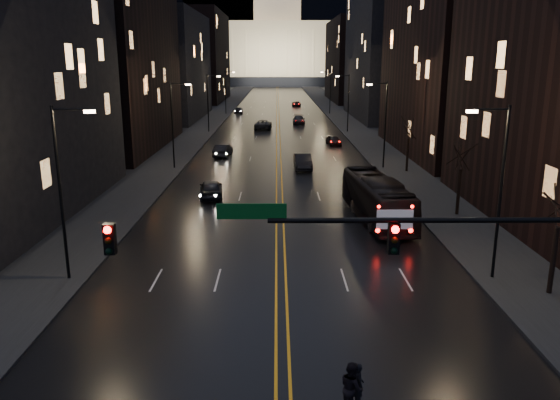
{
  "coord_description": "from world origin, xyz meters",
  "views": [
    {
      "loc": [
        -0.2,
        -16.43,
        11.08
      ],
      "look_at": [
        -0.04,
        11.7,
        3.87
      ],
      "focal_mm": 35.0,
      "sensor_mm": 36.0,
      "label": 1
    }
  ],
  "objects_px": {
    "traffic_signal": "(468,253)",
    "pedestrian_a": "(358,385)",
    "bus": "(377,199)",
    "oncoming_car_a": "(211,189)",
    "receding_car_a": "(303,162)",
    "oncoming_car_b": "(223,150)",
    "pedestrian_b": "(352,387)"
  },
  "relations": [
    {
      "from": "bus",
      "to": "pedestrian_b",
      "type": "distance_m",
      "value": 22.5
    },
    {
      "from": "traffic_signal",
      "to": "receding_car_a",
      "type": "relative_size",
      "value": 3.55
    },
    {
      "from": "bus",
      "to": "oncoming_car_a",
      "type": "relative_size",
      "value": 2.44
    },
    {
      "from": "traffic_signal",
      "to": "oncoming_car_a",
      "type": "bearing_deg",
      "value": 112.76
    },
    {
      "from": "traffic_signal",
      "to": "pedestrian_a",
      "type": "height_order",
      "value": "traffic_signal"
    },
    {
      "from": "receding_car_a",
      "to": "bus",
      "type": "bearing_deg",
      "value": -78.87
    },
    {
      "from": "oncoming_car_b",
      "to": "pedestrian_b",
      "type": "distance_m",
      "value": 49.38
    },
    {
      "from": "receding_car_a",
      "to": "traffic_signal",
      "type": "bearing_deg",
      "value": -87.11
    },
    {
      "from": "bus",
      "to": "pedestrian_a",
      "type": "height_order",
      "value": "bus"
    },
    {
      "from": "oncoming_car_b",
      "to": "pedestrian_b",
      "type": "height_order",
      "value": "pedestrian_b"
    },
    {
      "from": "oncoming_car_b",
      "to": "pedestrian_a",
      "type": "relative_size",
      "value": 2.92
    },
    {
      "from": "traffic_signal",
      "to": "bus",
      "type": "relative_size",
      "value": 1.55
    },
    {
      "from": "bus",
      "to": "pedestrian_b",
      "type": "height_order",
      "value": "bus"
    },
    {
      "from": "receding_car_a",
      "to": "pedestrian_a",
      "type": "bearing_deg",
      "value": -92.06
    },
    {
      "from": "oncoming_car_b",
      "to": "receding_car_a",
      "type": "bearing_deg",
      "value": 146.32
    },
    {
      "from": "receding_car_a",
      "to": "pedestrian_a",
      "type": "distance_m",
      "value": 40.48
    },
    {
      "from": "receding_car_a",
      "to": "pedestrian_b",
      "type": "distance_m",
      "value": 40.82
    },
    {
      "from": "oncoming_car_a",
      "to": "oncoming_car_b",
      "type": "height_order",
      "value": "oncoming_car_a"
    },
    {
      "from": "oncoming_car_a",
      "to": "traffic_signal",
      "type": "bearing_deg",
      "value": 105.63
    },
    {
      "from": "pedestrian_b",
      "to": "oncoming_car_b",
      "type": "bearing_deg",
      "value": -6.1
    },
    {
      "from": "pedestrian_a",
      "to": "pedestrian_b",
      "type": "relative_size",
      "value": 0.86
    },
    {
      "from": "bus",
      "to": "oncoming_car_a",
      "type": "xyz_separation_m",
      "value": [
        -12.58,
        6.62,
        -0.78
      ]
    },
    {
      "from": "receding_car_a",
      "to": "pedestrian_a",
      "type": "relative_size",
      "value": 3.17
    },
    {
      "from": "traffic_signal",
      "to": "oncoming_car_b",
      "type": "xyz_separation_m",
      "value": [
        -12.52,
        47.61,
        -4.36
      ]
    },
    {
      "from": "traffic_signal",
      "to": "oncoming_car_b",
      "type": "distance_m",
      "value": 49.43
    },
    {
      "from": "traffic_signal",
      "to": "oncoming_car_a",
      "type": "height_order",
      "value": "traffic_signal"
    },
    {
      "from": "pedestrian_a",
      "to": "oncoming_car_b",
      "type": "bearing_deg",
      "value": 0.34
    },
    {
      "from": "receding_car_a",
      "to": "oncoming_car_a",
      "type": "bearing_deg",
      "value": -125.84
    },
    {
      "from": "traffic_signal",
      "to": "receding_car_a",
      "type": "height_order",
      "value": "traffic_signal"
    },
    {
      "from": "pedestrian_b",
      "to": "receding_car_a",
      "type": "bearing_deg",
      "value": -16.81
    },
    {
      "from": "oncoming_car_b",
      "to": "bus",
      "type": "bearing_deg",
      "value": 123.69
    },
    {
      "from": "bus",
      "to": "pedestrian_a",
      "type": "xyz_separation_m",
      "value": [
        -4.43,
        -21.65,
        -0.78
      ]
    }
  ]
}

